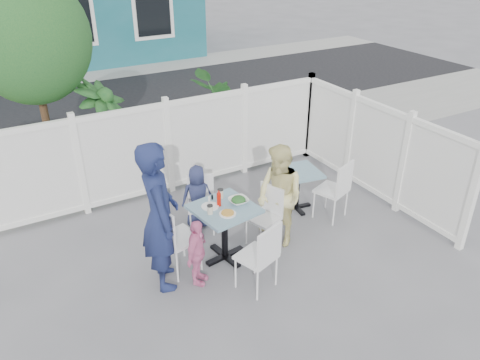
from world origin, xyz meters
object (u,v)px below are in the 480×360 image
chair_left (173,234)px  chair_back (201,199)px  man (160,217)px  boy (198,197)px  chair_right (267,211)px  main_table (224,219)px  chair_near (262,253)px  spare_table (298,180)px  toddler (197,253)px  woman (280,196)px

chair_left → chair_back: (0.76, 0.77, -0.09)m
man → boy: bearing=-32.1°
chair_right → boy: (-0.66, 0.88, -0.02)m
main_table → chair_back: size_ratio=1.02×
chair_right → chair_back: chair_right is taller
chair_near → man: size_ratio=0.49×
spare_table → man: man is taller
spare_table → chair_left: 2.39m
toddler → chair_right: bearing=-30.1°
boy → man: bearing=63.2°
spare_table → chair_back: bearing=170.9°
woman → toddler: woman is taller
main_table → boy: bearing=87.7°
chair_left → chair_back: size_ratio=1.18×
chair_near → toddler: (-0.63, 0.51, -0.10)m
chair_near → chair_back: bearing=72.4°
chair_near → boy: boy is taller
boy → woman: bearing=148.2°
main_table → chair_back: (0.05, 0.83, -0.13)m
chair_right → chair_left: bearing=71.0°
main_table → boy: (0.04, 0.92, -0.13)m
main_table → chair_near: 0.80m
chair_near → spare_table: bearing=22.9°
woman → boy: woman is taller
main_table → woman: woman is taller
spare_table → chair_back: size_ratio=0.85×
main_table → chair_left: 0.71m
man → boy: size_ratio=1.96×
toddler → boy: bearing=19.5°
chair_right → man: 1.66m
spare_table → chair_back: (-1.57, 0.25, -0.03)m
chair_near → woman: (0.77, 0.77, 0.19)m
spare_table → woman: (-0.76, -0.60, 0.22)m
main_table → woman: bearing=-1.7°
chair_near → chair_right: bearing=34.9°
boy → chair_right: bearing=144.1°
chair_left → man: bearing=-73.1°
spare_table → boy: boy is taller
chair_left → chair_near: size_ratio=1.06×
man → woman: man is taller
woman → toddler: (-1.40, -0.26, -0.28)m
spare_table → chair_right: chair_right is taller
chair_right → chair_near: size_ratio=0.92×
spare_table → chair_left: (-2.33, -0.52, 0.06)m
chair_left → man: size_ratio=0.52×
woman → boy: 1.27m
main_table → spare_table: bearing=19.6°
chair_left → chair_near: 1.16m
chair_right → boy: 1.10m
spare_table → boy: bearing=167.8°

